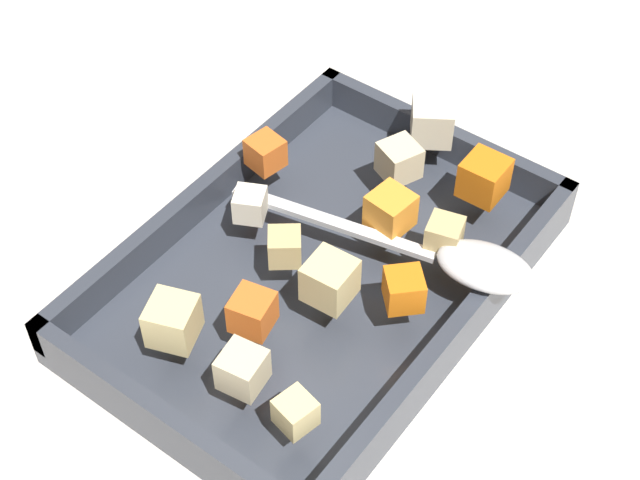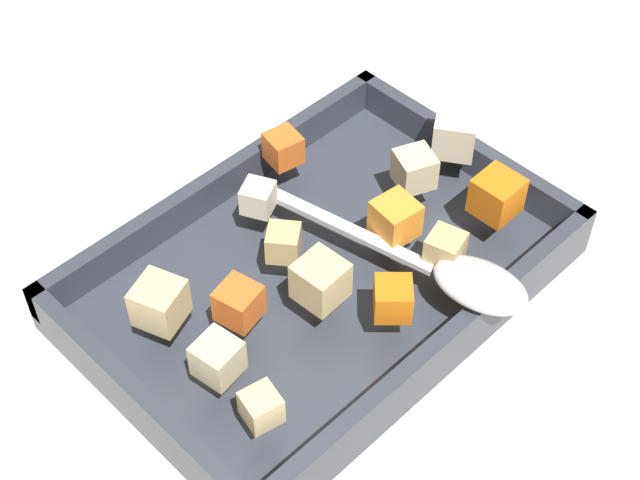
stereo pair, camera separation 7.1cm
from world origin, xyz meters
TOP-DOWN VIEW (x-y plane):
  - ground_plane at (0.00, 0.00)m, footprint 4.00×4.00m
  - baking_dish at (0.01, 0.01)m, footprint 0.35×0.24m
  - carrot_chunk_corner_ne at (-0.04, 0.03)m, footprint 0.03×0.03m
  - carrot_chunk_near_right at (-0.11, 0.07)m, footprint 0.03×0.03m
  - carrot_chunk_far_left at (0.02, 0.08)m, footprint 0.04×0.04m
  - carrot_chunk_heap_side at (0.10, 0.01)m, footprint 0.03×0.03m
  - carrot_chunk_under_handle at (-0.03, -0.08)m, footprint 0.03×0.03m
  - potato_chunk_back_center at (0.13, -0.03)m, footprint 0.04×0.04m
  - potato_chunk_mid_right at (0.14, 0.08)m, footprint 0.03×0.03m
  - potato_chunk_near_spoon at (0.14, 0.04)m, footprint 0.03×0.03m
  - potato_chunk_center at (0.03, -0.01)m, footprint 0.03×0.03m
  - potato_chunk_corner_sw at (-0.09, 0.01)m, footprint 0.04×0.04m
  - potato_chunk_far_right at (-0.04, 0.08)m, footprint 0.03×0.03m
  - potato_chunk_heap_top at (0.04, 0.04)m, footprint 0.03×0.03m
  - parsnip_chunk_near_left at (-0.14, 0.01)m, footprint 0.05×0.05m
  - parsnip_chunk_rim_edge at (0.02, -0.06)m, footprint 0.03×0.03m
  - serving_spoon at (-0.03, 0.10)m, footprint 0.08×0.24m

SIDE VIEW (x-z plane):
  - ground_plane at x=0.00m, z-range 0.00..0.00m
  - baking_dish at x=0.01m, z-range -0.01..0.04m
  - serving_spoon at x=-0.03m, z-range 0.04..0.06m
  - potato_chunk_mid_right at x=0.14m, z-range 0.04..0.07m
  - parsnip_chunk_rim_edge at x=0.02m, z-range 0.04..0.07m
  - potato_chunk_center at x=0.03m, z-range 0.04..0.07m
  - potato_chunk_far_right at x=-0.04m, z-range 0.04..0.07m
  - carrot_chunk_under_handle at x=-0.03m, z-range 0.04..0.07m
  - carrot_chunk_far_left at x=0.02m, z-range 0.04..0.07m
  - carrot_chunk_heap_side at x=0.10m, z-range 0.04..0.07m
  - potato_chunk_near_spoon at x=0.14m, z-range 0.04..0.07m
  - potato_chunk_corner_sw at x=-0.09m, z-range 0.04..0.07m
  - carrot_chunk_corner_ne at x=-0.04m, z-range 0.04..0.07m
  - potato_chunk_back_center at x=0.13m, z-range 0.04..0.08m
  - carrot_chunk_near_right at x=-0.11m, z-range 0.04..0.08m
  - potato_chunk_heap_top at x=0.04m, z-range 0.04..0.08m
  - parsnip_chunk_near_left at x=-0.14m, z-range 0.04..0.08m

